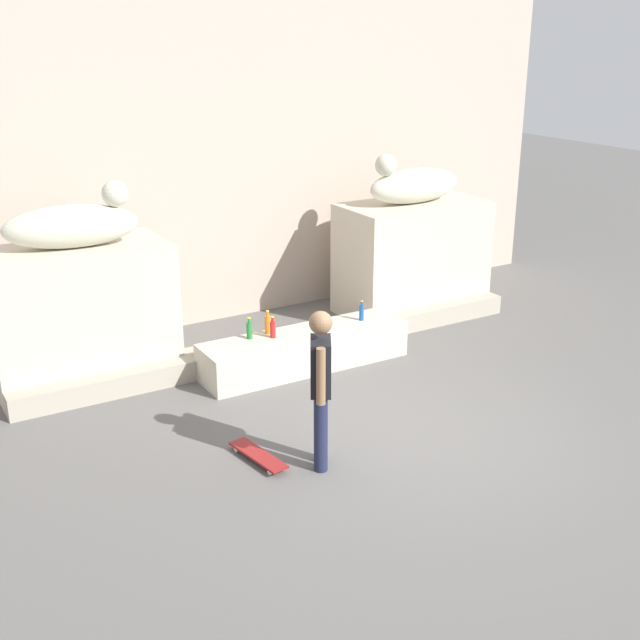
# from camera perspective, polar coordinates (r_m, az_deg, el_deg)

# --- Properties ---
(ground_plane) EXTENTS (40.00, 40.00, 0.00)m
(ground_plane) POSITION_cam_1_polar(r_m,az_deg,el_deg) (9.07, 6.15, -8.16)
(ground_plane) COLOR #605E5B
(facade_wall) EXTENTS (11.61, 0.60, 6.33)m
(facade_wall) POSITION_cam_1_polar(r_m,az_deg,el_deg) (12.29, -7.38, 14.70)
(facade_wall) COLOR #BCA898
(facade_wall) RESTS_ON ground_plane
(pedestal_left) EXTENTS (2.23, 1.18, 1.71)m
(pedestal_left) POSITION_cam_1_polar(r_m,az_deg,el_deg) (10.60, -16.39, 0.41)
(pedestal_left) COLOR beige
(pedestal_left) RESTS_ON ground_plane
(pedestal_right) EXTENTS (2.23, 1.18, 1.71)m
(pedestal_right) POSITION_cam_1_polar(r_m,az_deg,el_deg) (12.75, 6.41, 4.37)
(pedestal_right) COLOR beige
(pedestal_right) RESTS_ON ground_plane
(statue_reclining_left) EXTENTS (1.67, 0.80, 0.78)m
(statue_reclining_left) POSITION_cam_1_polar(r_m,az_deg,el_deg) (10.30, -16.81, 6.42)
(statue_reclining_left) COLOR beige
(statue_reclining_left) RESTS_ON pedestal_left
(statue_reclining_right) EXTENTS (1.62, 0.61, 0.78)m
(statue_reclining_right) POSITION_cam_1_polar(r_m,az_deg,el_deg) (12.47, 6.48, 9.39)
(statue_reclining_right) COLOR beige
(statue_reclining_right) RESTS_ON pedestal_right
(ledge_block) EXTENTS (2.81, 0.70, 0.48)m
(ledge_block) POSITION_cam_1_polar(r_m,az_deg,el_deg) (10.70, -1.07, -2.10)
(ledge_block) COLOR beige
(ledge_block) RESTS_ON ground_plane
(skater) EXTENTS (0.35, 0.48, 1.67)m
(skater) POSITION_cam_1_polar(r_m,az_deg,el_deg) (8.09, 0.05, -4.41)
(skater) COLOR #1E233F
(skater) RESTS_ON ground_plane
(skateboard) EXTENTS (0.32, 0.82, 0.08)m
(skateboard) POSITION_cam_1_polar(r_m,az_deg,el_deg) (8.57, -4.33, -9.39)
(skateboard) COLOR maroon
(skateboard) RESTS_ON ground_plane
(bottle_orange) EXTENTS (0.08, 0.08, 0.31)m
(bottle_orange) POSITION_cam_1_polar(r_m,az_deg,el_deg) (10.55, -3.67, -0.28)
(bottle_orange) COLOR orange
(bottle_orange) RESTS_ON ledge_block
(bottle_red) EXTENTS (0.07, 0.07, 0.28)m
(bottle_red) POSITION_cam_1_polar(r_m,az_deg,el_deg) (10.42, -3.31, -0.63)
(bottle_red) COLOR red
(bottle_red) RESTS_ON ledge_block
(bottle_green) EXTENTS (0.07, 0.07, 0.28)m
(bottle_green) POSITION_cam_1_polar(r_m,az_deg,el_deg) (10.41, -4.95, -0.70)
(bottle_green) COLOR #1E722D
(bottle_green) RESTS_ON ledge_block
(bottle_blue) EXTENTS (0.06, 0.06, 0.28)m
(bottle_blue) POSITION_cam_1_polar(r_m,az_deg,el_deg) (11.03, 2.92, 0.54)
(bottle_blue) COLOR #194C99
(bottle_blue) RESTS_ON ledge_block
(stair_step) EXTENTS (7.36, 0.50, 0.28)m
(stair_step) POSITION_cam_1_polar(r_m,az_deg,el_deg) (11.17, -2.44, -1.70)
(stair_step) COLOR #A9A08F
(stair_step) RESTS_ON ground_plane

